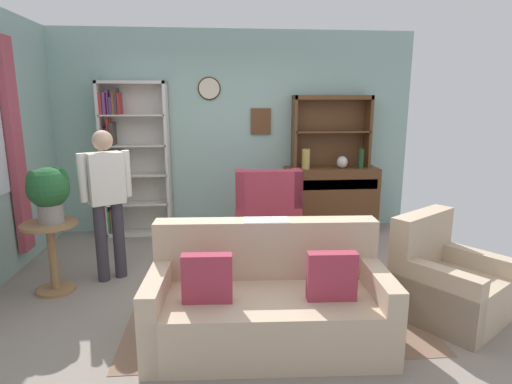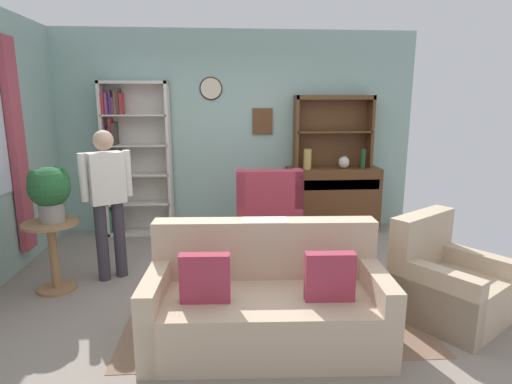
% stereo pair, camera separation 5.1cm
% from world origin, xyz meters
% --- Properties ---
extents(ground_plane, '(5.40, 4.60, 0.02)m').
position_xyz_m(ground_plane, '(0.00, 0.00, -0.01)').
color(ground_plane, gray).
extents(wall_back, '(5.00, 0.09, 2.80)m').
position_xyz_m(wall_back, '(-0.00, 2.13, 1.40)').
color(wall_back, '#93B7AD').
rests_on(wall_back, ground_plane).
extents(area_rug, '(2.52, 1.94, 0.01)m').
position_xyz_m(area_rug, '(0.20, -0.30, 0.00)').
color(area_rug, '#846651').
rests_on(area_rug, ground_plane).
extents(bookshelf, '(0.90, 0.30, 2.10)m').
position_xyz_m(bookshelf, '(-1.48, 1.95, 1.06)').
color(bookshelf, silver).
rests_on(bookshelf, ground_plane).
extents(sideboard, '(1.30, 0.45, 0.92)m').
position_xyz_m(sideboard, '(1.33, 1.86, 0.51)').
color(sideboard, brown).
rests_on(sideboard, ground_plane).
extents(sideboard_hutch, '(1.10, 0.26, 1.00)m').
position_xyz_m(sideboard_hutch, '(1.33, 1.97, 1.56)').
color(sideboard_hutch, brown).
rests_on(sideboard_hutch, sideboard).
extents(vase_tall, '(0.11, 0.11, 0.28)m').
position_xyz_m(vase_tall, '(0.94, 1.78, 1.06)').
color(vase_tall, tan).
rests_on(vase_tall, sideboard).
extents(vase_round, '(0.15, 0.15, 0.17)m').
position_xyz_m(vase_round, '(1.46, 1.79, 1.01)').
color(vase_round, beige).
rests_on(vase_round, sideboard).
extents(bottle_wine, '(0.07, 0.07, 0.27)m').
position_xyz_m(bottle_wine, '(1.72, 1.77, 1.06)').
color(bottle_wine, '#194223').
rests_on(bottle_wine, sideboard).
extents(couch_floral, '(1.84, 0.94, 0.90)m').
position_xyz_m(couch_floral, '(0.09, -0.91, 0.31)').
color(couch_floral, '#C6AD8E').
rests_on(couch_floral, ground_plane).
extents(armchair_floral, '(1.06, 1.07, 0.88)m').
position_xyz_m(armchair_floral, '(1.67, -0.66, 0.29)').
color(armchair_floral, '#C6AD8E').
rests_on(armchair_floral, ground_plane).
extents(wingback_chair, '(0.80, 0.82, 1.05)m').
position_xyz_m(wingback_chair, '(0.32, 1.11, 0.38)').
color(wingback_chair, '#A33347').
rests_on(wingback_chair, ground_plane).
extents(plant_stand, '(0.52, 0.52, 0.70)m').
position_xyz_m(plant_stand, '(-1.90, 0.14, 0.43)').
color(plant_stand, '#997047').
rests_on(plant_stand, ground_plane).
extents(potted_plant_large, '(0.39, 0.39, 0.53)m').
position_xyz_m(potted_plant_large, '(-1.87, 0.15, 1.01)').
color(potted_plant_large, gray).
rests_on(potted_plant_large, plant_stand).
extents(person_reading, '(0.49, 0.35, 1.56)m').
position_xyz_m(person_reading, '(-1.41, 0.40, 0.91)').
color(person_reading, '#38333D').
rests_on(person_reading, ground_plane).
extents(coffee_table, '(0.80, 0.50, 0.42)m').
position_xyz_m(coffee_table, '(0.20, -0.18, 0.35)').
color(coffee_table, brown).
rests_on(coffee_table, ground_plane).
extents(book_stack, '(0.20, 0.13, 0.05)m').
position_xyz_m(book_stack, '(0.07, -0.27, 0.45)').
color(book_stack, '#3F3833').
rests_on(book_stack, coffee_table).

